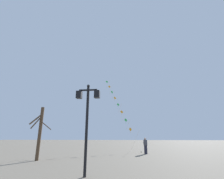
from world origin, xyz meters
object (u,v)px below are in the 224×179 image
twin_lantern_lamp_post (87,110)px  kite_train (118,105)px  kite_flyer (145,145)px  bare_tree (40,131)px

twin_lantern_lamp_post → kite_train: size_ratio=0.37×
kite_flyer → kite_train: bearing=-0.3°
kite_train → bare_tree: size_ratio=2.90×
kite_train → kite_flyer: (3.47, -6.19, -5.82)m
bare_tree → kite_flyer: bearing=34.8°
twin_lantern_lamp_post → kite_train: 17.66m
kite_train → kite_flyer: bearing=-60.7°
bare_tree → twin_lantern_lamp_post: bearing=-42.4°
twin_lantern_lamp_post → bare_tree: bearing=137.6°
kite_flyer → bare_tree: bare_tree is taller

